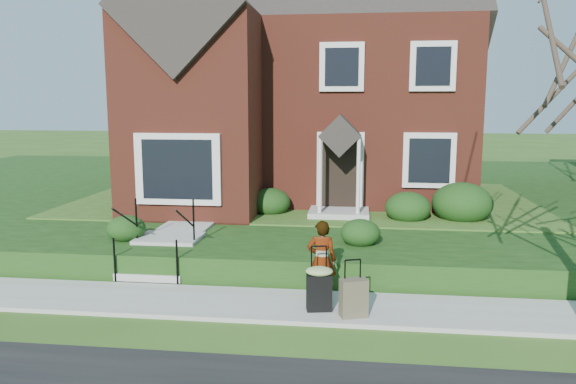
% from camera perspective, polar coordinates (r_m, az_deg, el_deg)
% --- Properties ---
extents(ground, '(120.00, 120.00, 0.00)m').
position_cam_1_polar(ground, '(10.37, -2.66, -11.57)').
color(ground, '#2D5119').
rests_on(ground, ground).
extents(sidewalk, '(60.00, 1.60, 0.08)m').
position_cam_1_polar(sidewalk, '(10.35, -2.66, -11.37)').
color(sidewalk, '#9E9B93').
rests_on(sidewalk, ground).
extents(terrace, '(44.00, 20.00, 0.60)m').
position_cam_1_polar(terrace, '(20.86, 13.40, -0.41)').
color(terrace, '#18360E').
rests_on(terrace, ground).
extents(walkway, '(1.20, 6.00, 0.06)m').
position_cam_1_polar(walkway, '(15.44, -8.72, -2.31)').
color(walkway, '#9E9B93').
rests_on(walkway, terrace).
extents(main_house, '(10.40, 10.20, 9.40)m').
position_cam_1_polar(main_house, '(19.32, 1.53, 13.86)').
color(main_house, maroon).
rests_on(main_house, terrace).
extents(front_steps, '(1.40, 2.02, 1.50)m').
position_cam_1_polar(front_steps, '(12.55, -12.61, -5.82)').
color(front_steps, '#9E9B93').
rests_on(front_steps, ground).
extents(foundation_shrubs, '(10.30, 4.37, 1.10)m').
position_cam_1_polar(foundation_shrubs, '(14.78, 4.83, -1.08)').
color(foundation_shrubs, black).
rests_on(foundation_shrubs, terrace).
extents(woman, '(0.56, 0.38, 1.47)m').
position_cam_1_polar(woman, '(10.32, 3.43, -6.91)').
color(woman, '#999999').
rests_on(woman, sidewalk).
extents(suitcase_black, '(0.54, 0.47, 1.14)m').
position_cam_1_polar(suitcase_black, '(9.84, 3.18, -9.49)').
color(suitcase_black, black).
rests_on(suitcase_black, sidewalk).
extents(suitcase_olive, '(0.51, 0.39, 0.98)m').
position_cam_1_polar(suitcase_olive, '(9.66, 6.68, -10.62)').
color(suitcase_olive, brown).
rests_on(suitcase_olive, sidewalk).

